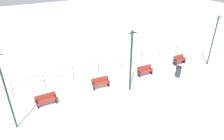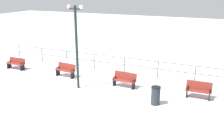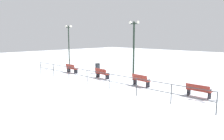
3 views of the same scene
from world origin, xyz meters
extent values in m
plane|color=white|center=(0.00, 0.00, 0.00)|extent=(80.00, 80.00, 0.00)
cube|color=maroon|center=(-0.05, -6.55, 0.43)|extent=(0.48, 1.52, 0.04)
cube|color=maroon|center=(-0.29, -6.55, 0.63)|extent=(0.12, 1.51, 0.38)
cube|color=black|center=(-0.06, -7.21, 0.21)|extent=(0.42, 0.06, 0.43)
cube|color=black|center=(-0.04, -5.90, 0.21)|extent=(0.42, 0.06, 0.43)
cube|color=black|center=(-0.04, -7.21, 0.55)|extent=(0.42, 0.08, 0.04)
cube|color=black|center=(-0.02, -5.90, 0.55)|extent=(0.42, 0.08, 0.04)
cube|color=maroon|center=(-0.12, -2.18, 0.46)|extent=(0.56, 1.51, 0.04)
cube|color=maroon|center=(-0.33, -2.16, 0.69)|extent=(0.25, 1.48, 0.43)
cube|color=black|center=(-0.18, -2.82, 0.23)|extent=(0.38, 0.09, 0.46)
cube|color=black|center=(-0.06, -1.55, 0.23)|extent=(0.38, 0.09, 0.46)
cube|color=black|center=(-0.16, -2.82, 0.58)|extent=(0.39, 0.11, 0.04)
cube|color=black|center=(-0.04, -1.55, 0.58)|extent=(0.39, 0.11, 0.04)
cube|color=maroon|center=(-0.01, 2.18, 0.42)|extent=(0.53, 1.52, 0.04)
cube|color=maroon|center=(-0.23, 2.20, 0.67)|extent=(0.21, 1.50, 0.46)
cube|color=black|center=(-0.05, 1.54, 0.21)|extent=(0.39, 0.08, 0.42)
cube|color=black|center=(0.03, 2.83, 0.21)|extent=(0.39, 0.08, 0.42)
cube|color=black|center=(-0.03, 1.54, 0.54)|extent=(0.40, 0.10, 0.04)
cube|color=black|center=(0.05, 2.83, 0.54)|extent=(0.40, 0.10, 0.04)
cube|color=maroon|center=(-0.14, 6.55, 0.43)|extent=(0.48, 1.39, 0.04)
cube|color=maroon|center=(-0.37, 6.55, 0.68)|extent=(0.13, 1.39, 0.46)
cube|color=black|center=(-0.13, 5.96, 0.22)|extent=(0.42, 0.06, 0.43)
cube|color=black|center=(-0.15, 7.15, 0.22)|extent=(0.42, 0.06, 0.43)
cube|color=black|center=(-0.11, 5.96, 0.55)|extent=(0.42, 0.08, 0.04)
cube|color=black|center=(-0.13, 7.15, 0.55)|extent=(0.42, 0.08, 0.04)
cylinder|color=#1E2D23|center=(1.23, -0.31, 2.43)|extent=(0.16, 0.16, 4.85)
cylinder|color=#1E2D23|center=(1.23, -0.31, 4.73)|extent=(0.09, 0.80, 0.09)
sphere|color=white|center=(1.23, -0.71, 4.84)|extent=(0.23, 0.23, 0.23)
sphere|color=white|center=(1.23, 0.09, 4.84)|extent=(0.23, 0.23, 0.23)
cone|color=#1E2D23|center=(1.23, -0.31, 4.91)|extent=(0.22, 0.22, 0.12)
cylinder|color=#383D42|center=(-2.56, -8.50, 0.56)|extent=(0.05, 0.05, 1.12)
cylinder|color=#383D42|center=(-2.56, -6.07, 0.56)|extent=(0.05, 0.05, 1.12)
cylinder|color=#383D42|center=(-2.56, -3.64, 0.56)|extent=(0.05, 0.05, 1.12)
cylinder|color=#383D42|center=(-2.56, -1.21, 0.56)|extent=(0.05, 0.05, 1.12)
cylinder|color=#383D42|center=(-2.56, 1.21, 0.56)|extent=(0.05, 0.05, 1.12)
cylinder|color=#383D42|center=(-2.56, 3.64, 0.56)|extent=(0.05, 0.05, 1.12)
cylinder|color=#383D42|center=(-2.56, 6.07, 0.56)|extent=(0.05, 0.05, 1.12)
cylinder|color=#383D42|center=(-2.56, 0.00, 1.12)|extent=(0.04, 17.01, 0.04)
cylinder|color=#383D42|center=(-2.56, 0.00, 0.62)|extent=(0.04, 17.01, 0.04)
cylinder|color=#2D3338|center=(1.58, 4.60, 0.46)|extent=(0.47, 0.47, 0.93)
cylinder|color=black|center=(1.58, 4.60, 0.96)|extent=(0.49, 0.49, 0.06)
camera|label=1|loc=(12.37, -8.20, 9.20)|focal=32.62mm
camera|label=2|loc=(13.72, 7.54, 5.90)|focal=41.07mm
camera|label=3|loc=(-13.46, -12.19, 3.77)|focal=36.14mm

